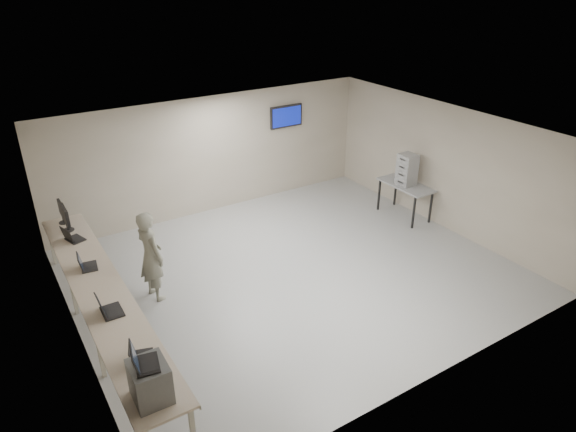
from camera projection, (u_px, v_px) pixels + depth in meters
room at (294, 206)px, 9.55m from camera, size 8.01×7.01×2.81m
workbench at (102, 293)px, 8.03m from camera, size 0.76×6.00×0.90m
equipment_box at (150, 382)px, 5.90m from camera, size 0.43×0.48×0.49m
laptop_on_box at (142, 362)px, 5.73m from camera, size 0.36×0.40×0.28m
laptop_0 at (138, 356)px, 6.54m from camera, size 0.38×0.41×0.27m
laptop_1 at (107, 309)px, 7.41m from camera, size 0.33×0.40×0.31m
laptop_2 at (85, 265)px, 8.52m from camera, size 0.33×0.38×0.27m
laptop_3 at (72, 237)px, 9.38m from camera, size 0.38×0.41×0.27m
monitor_near at (66, 217)px, 9.64m from camera, size 0.22×0.49×0.49m
monitor_far at (62, 210)px, 9.95m from camera, size 0.20×0.44×0.44m
soldier at (151, 256)px, 9.02m from camera, size 0.53×0.69×1.70m
side_table at (406, 187)px, 12.05m from camera, size 0.64×1.37×0.82m
storage_bins at (407, 170)px, 11.85m from camera, size 0.35×0.39×0.74m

